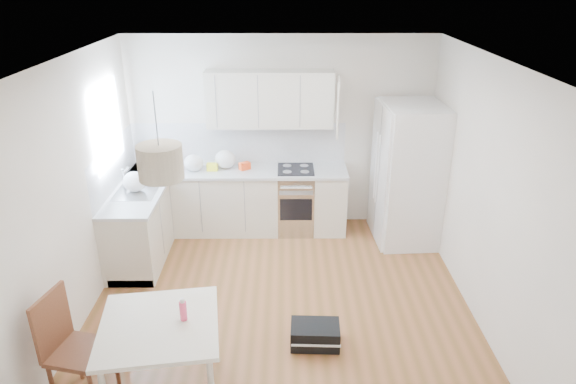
% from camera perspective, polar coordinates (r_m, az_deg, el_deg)
% --- Properties ---
extents(floor, '(4.20, 4.20, 0.00)m').
position_cam_1_polar(floor, '(5.94, -0.80, -12.16)').
color(floor, brown).
rests_on(floor, ground).
extents(ceiling, '(4.20, 4.20, 0.00)m').
position_cam_1_polar(ceiling, '(4.89, -0.98, 14.51)').
color(ceiling, white).
rests_on(ceiling, wall_back).
extents(wall_back, '(4.20, 0.00, 4.20)m').
position_cam_1_polar(wall_back, '(7.24, -0.75, 6.53)').
color(wall_back, white).
rests_on(wall_back, floor).
extents(wall_left, '(0.00, 4.20, 4.20)m').
position_cam_1_polar(wall_left, '(5.69, -22.53, -0.19)').
color(wall_left, white).
rests_on(wall_left, floor).
extents(wall_right, '(0.00, 4.20, 4.20)m').
position_cam_1_polar(wall_right, '(5.65, 20.92, -0.08)').
color(wall_right, white).
rests_on(wall_right, floor).
extents(window_glassblock, '(0.02, 1.00, 1.00)m').
position_cam_1_polar(window_glassblock, '(6.58, -19.48, 7.05)').
color(window_glassblock, '#BFE0F9').
rests_on(window_glassblock, wall_left).
extents(cabinets_back, '(3.00, 0.60, 0.88)m').
position_cam_1_polar(cabinets_back, '(7.31, -5.43, -1.03)').
color(cabinets_back, silver).
rests_on(cabinets_back, floor).
extents(cabinets_left, '(0.60, 1.80, 0.88)m').
position_cam_1_polar(cabinets_left, '(6.99, -15.69, -3.06)').
color(cabinets_left, silver).
rests_on(cabinets_left, floor).
extents(counter_back, '(3.02, 0.64, 0.04)m').
position_cam_1_polar(counter_back, '(7.14, -5.57, 2.33)').
color(counter_back, silver).
rests_on(counter_back, cabinets_back).
extents(counter_left, '(0.64, 1.82, 0.04)m').
position_cam_1_polar(counter_left, '(6.81, -16.11, 0.40)').
color(counter_left, silver).
rests_on(counter_left, cabinets_left).
extents(backsplash_back, '(3.00, 0.01, 0.58)m').
position_cam_1_polar(backsplash_back, '(7.31, -5.47, 5.43)').
color(backsplash_back, white).
rests_on(backsplash_back, wall_back).
extents(backsplash_left, '(0.01, 1.80, 0.58)m').
position_cam_1_polar(backsplash_left, '(6.78, -18.79, 2.80)').
color(backsplash_left, white).
rests_on(backsplash_left, wall_left).
extents(upper_cabinets, '(1.70, 0.32, 0.75)m').
position_cam_1_polar(upper_cabinets, '(6.95, -2.04, 10.28)').
color(upper_cabinets, silver).
rests_on(upper_cabinets, wall_back).
extents(range_oven, '(0.50, 0.61, 0.88)m').
position_cam_1_polar(range_oven, '(7.29, 0.85, -1.02)').
color(range_oven, '#B5B8BA').
rests_on(range_oven, floor).
extents(sink, '(0.50, 0.80, 0.16)m').
position_cam_1_polar(sink, '(6.76, -16.23, 0.35)').
color(sink, '#B5B8BA').
rests_on(sink, counter_left).
extents(refrigerator, '(0.95, 0.99, 1.89)m').
position_cam_1_polar(refrigerator, '(7.05, 13.29, 1.95)').
color(refrigerator, white).
rests_on(refrigerator, floor).
extents(dining_table, '(1.10, 1.10, 0.77)m').
position_cam_1_polar(dining_table, '(4.57, -14.07, -14.85)').
color(dining_table, beige).
rests_on(dining_table, floor).
extents(dining_chair, '(0.53, 0.53, 1.04)m').
position_cam_1_polar(dining_chair, '(4.85, -22.11, -15.92)').
color(dining_chair, '#512A18').
rests_on(dining_chair, floor).
extents(drink_bottle, '(0.07, 0.07, 0.21)m').
position_cam_1_polar(drink_bottle, '(4.46, -11.58, -12.64)').
color(drink_bottle, '#DF3E5F').
rests_on(drink_bottle, dining_table).
extents(gym_bag, '(0.50, 0.34, 0.22)m').
position_cam_1_polar(gym_bag, '(5.33, 3.03, -15.54)').
color(gym_bag, black).
rests_on(gym_bag, floor).
extents(pendant_lamp, '(0.40, 0.40, 0.26)m').
position_cam_1_polar(pendant_lamp, '(3.84, -14.01, 3.24)').
color(pendant_lamp, tan).
rests_on(pendant_lamp, ceiling).
extents(grocery_bag_a, '(0.28, 0.24, 0.25)m').
position_cam_1_polar(grocery_bag_a, '(7.30, -13.97, 3.44)').
color(grocery_bag_a, white).
rests_on(grocery_bag_a, counter_back).
extents(grocery_bag_b, '(0.26, 0.22, 0.24)m').
position_cam_1_polar(grocery_bag_b, '(7.12, -10.45, 3.18)').
color(grocery_bag_b, white).
rests_on(grocery_bag_b, counter_back).
extents(grocery_bag_c, '(0.29, 0.24, 0.26)m').
position_cam_1_polar(grocery_bag_c, '(7.16, -6.98, 3.63)').
color(grocery_bag_c, white).
rests_on(grocery_bag_c, counter_back).
extents(grocery_bag_d, '(0.24, 0.21, 0.22)m').
position_cam_1_polar(grocery_bag_d, '(6.94, -15.35, 2.09)').
color(grocery_bag_d, white).
rests_on(grocery_bag_d, counter_back).
extents(grocery_bag_e, '(0.29, 0.24, 0.26)m').
position_cam_1_polar(grocery_bag_e, '(6.63, -16.69, 1.11)').
color(grocery_bag_e, white).
rests_on(grocery_bag_e, counter_left).
extents(snack_orange, '(0.17, 0.16, 0.10)m').
position_cam_1_polar(snack_orange, '(7.12, -4.83, 2.90)').
color(snack_orange, '#E94114').
rests_on(snack_orange, counter_back).
extents(snack_yellow, '(0.15, 0.10, 0.10)m').
position_cam_1_polar(snack_yellow, '(7.13, -8.41, 2.77)').
color(snack_yellow, '#FFF328').
rests_on(snack_yellow, counter_back).
extents(snack_red, '(0.16, 0.10, 0.11)m').
position_cam_1_polar(snack_red, '(7.32, -12.37, 3.04)').
color(snack_red, red).
rests_on(snack_red, counter_back).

